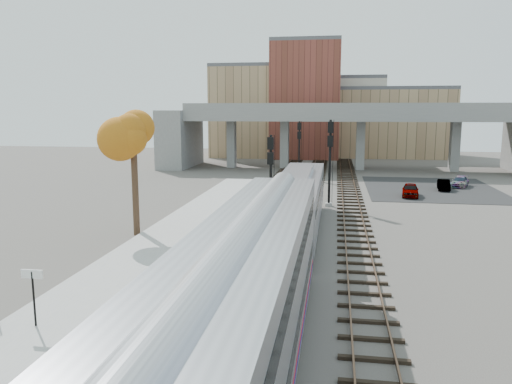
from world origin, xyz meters
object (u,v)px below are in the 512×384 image
(car_b, at_px, (444,185))
(car_c, at_px, (460,182))
(tree, at_px, (133,139))
(signal_mast_mid, at_px, (330,162))
(coach, at_px, (236,333))
(signal_mast_near, at_px, (271,183))
(signal_mast_far, at_px, (299,150))
(locomotive, at_px, (299,200))
(car_a, at_px, (410,190))

(car_b, height_order, car_c, car_c)
(tree, relative_size, car_b, 2.65)
(signal_mast_mid, xyz_separation_m, tree, (-13.05, -12.65, 2.71))
(coach, distance_m, signal_mast_mid, 32.61)
(signal_mast_near, height_order, tree, tree)
(signal_mast_near, distance_m, signal_mast_far, 27.96)
(locomotive, bearing_deg, signal_mast_far, 94.21)
(signal_mast_near, bearing_deg, car_c, 51.21)
(car_b, bearing_deg, car_a, -124.03)
(locomotive, relative_size, car_c, 4.88)
(locomotive, height_order, signal_mast_mid, signal_mast_mid)
(locomotive, relative_size, car_a, 4.91)
(locomotive, height_order, tree, tree)
(signal_mast_near, bearing_deg, signal_mast_mid, 66.27)
(signal_mast_far, bearing_deg, coach, -87.65)
(signal_mast_mid, distance_m, car_b, 16.68)
(locomotive, xyz_separation_m, signal_mast_mid, (2.00, 9.92, 1.70))
(locomotive, distance_m, car_c, 28.78)
(coach, xyz_separation_m, signal_mast_far, (-2.10, 51.16, 0.78))
(locomotive, bearing_deg, signal_mast_mid, 78.60)
(locomotive, bearing_deg, car_c, 55.22)
(locomotive, distance_m, tree, 12.20)
(coach, bearing_deg, car_c, 70.47)
(locomotive, distance_m, car_a, 19.02)
(car_a, distance_m, car_b, 6.31)
(signal_mast_far, bearing_deg, car_b, -25.34)
(car_a, relative_size, car_c, 0.99)
(locomotive, relative_size, coach, 0.76)
(tree, distance_m, car_b, 35.03)
(signal_mast_far, distance_m, car_c, 19.37)
(signal_mast_near, xyz_separation_m, tree, (-8.95, -3.32, 3.33))
(coach, xyz_separation_m, car_c, (16.39, 46.20, -2.19))
(signal_mast_near, bearing_deg, car_b, 51.36)
(signal_mast_mid, xyz_separation_m, car_b, (12.11, 10.96, -3.38))
(signal_mast_mid, height_order, car_a, signal_mast_mid)
(car_b, bearing_deg, signal_mast_far, 161.66)
(locomotive, xyz_separation_m, signal_mast_far, (-2.10, 28.56, 1.30))
(car_b, distance_m, car_c, 3.54)
(signal_mast_far, bearing_deg, tree, -105.96)
(coach, relative_size, signal_mast_far, 3.49)
(signal_mast_mid, relative_size, tree, 0.86)
(coach, height_order, car_c, coach)
(signal_mast_far, relative_size, car_b, 2.10)
(locomotive, height_order, signal_mast_near, signal_mast_near)
(signal_mast_mid, distance_m, car_a, 10.61)
(coach, relative_size, car_c, 6.40)
(car_a, height_order, car_b, car_a)
(signal_mast_far, bearing_deg, car_a, -45.86)
(signal_mast_far, bearing_deg, signal_mast_near, -90.00)
(signal_mast_mid, relative_size, signal_mast_far, 1.08)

